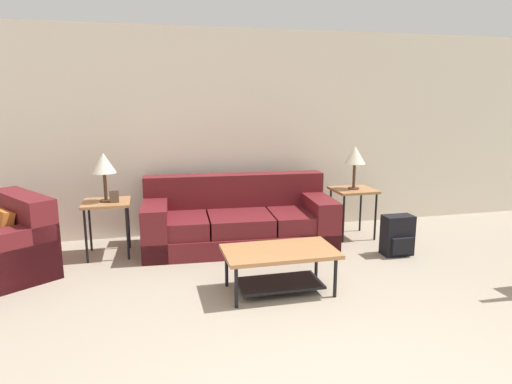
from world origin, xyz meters
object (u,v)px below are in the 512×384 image
(coffee_table, at_px, (280,261))
(couch, at_px, (238,222))
(side_table_left, at_px, (107,208))
(table_lamp_left, at_px, (104,164))
(table_lamp_right, at_px, (355,156))
(backpack, at_px, (398,236))
(side_table_right, at_px, (353,194))

(coffee_table, bearing_deg, couch, 93.85)
(couch, distance_m, side_table_left, 1.51)
(side_table_left, bearing_deg, table_lamp_left, -84.29)
(side_table_left, xyz_separation_m, table_lamp_left, (0.00, -0.00, 0.48))
(couch, height_order, table_lamp_right, table_lamp_right)
(coffee_table, distance_m, table_lamp_left, 2.24)
(couch, xyz_separation_m, table_lamp_left, (-1.49, -0.00, 0.74))
(side_table_left, xyz_separation_m, backpack, (3.16, -0.76, -0.33))
(coffee_table, distance_m, table_lamp_right, 2.11)
(backpack, bearing_deg, couch, 155.50)
(couch, distance_m, backpack, 1.84)
(table_lamp_left, relative_size, backpack, 1.19)
(couch, distance_m, table_lamp_left, 1.66)
(backpack, bearing_deg, side_table_left, 166.46)
(side_table_right, height_order, backpack, side_table_right)
(side_table_left, distance_m, side_table_right, 2.97)
(couch, distance_m, side_table_right, 1.50)
(coffee_table, height_order, table_lamp_left, table_lamp_left)
(table_lamp_left, bearing_deg, table_lamp_right, 0.00)
(coffee_table, distance_m, side_table_right, 1.99)
(table_lamp_right, xyz_separation_m, backpack, (0.19, -0.76, -0.81))
(couch, bearing_deg, table_lamp_right, -0.06)
(side_table_left, height_order, table_lamp_left, table_lamp_left)
(couch, bearing_deg, side_table_right, -0.06)
(couch, xyz_separation_m, table_lamp_right, (1.48, -0.00, 0.74))
(side_table_left, relative_size, side_table_right, 1.00)
(side_table_right, xyz_separation_m, table_lamp_left, (-2.97, -0.00, 0.48))
(table_lamp_left, relative_size, table_lamp_right, 1.00)
(side_table_left, bearing_deg, backpack, -13.54)
(table_lamp_left, xyz_separation_m, backpack, (3.16, -0.76, -0.81))
(table_lamp_right, bearing_deg, side_table_right, 84.29)
(side_table_left, height_order, side_table_right, same)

